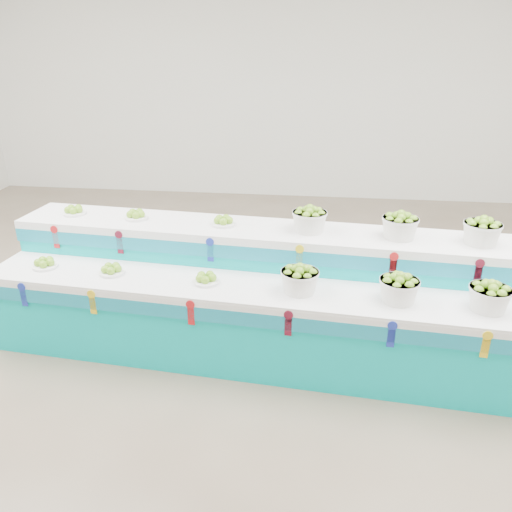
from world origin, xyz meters
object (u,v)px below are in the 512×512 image
(display_stand, at_px, (256,294))
(basket_upper_right, at_px, (482,231))
(plate_upper_mid, at_px, (136,214))
(basket_lower_left, at_px, (300,279))

(display_stand, distance_m, basket_upper_right, 1.91)
(plate_upper_mid, bearing_deg, basket_upper_right, -4.93)
(basket_lower_left, relative_size, plate_upper_mid, 1.37)
(display_stand, bearing_deg, basket_upper_right, 8.87)
(basket_lower_left, height_order, basket_upper_right, basket_upper_right)
(plate_upper_mid, height_order, basket_upper_right, basket_upper_right)
(basket_upper_right, bearing_deg, basket_lower_left, -162.93)
(basket_lower_left, distance_m, basket_upper_right, 1.52)
(display_stand, distance_m, plate_upper_mid, 1.34)
(basket_upper_right, bearing_deg, plate_upper_mid, 175.07)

